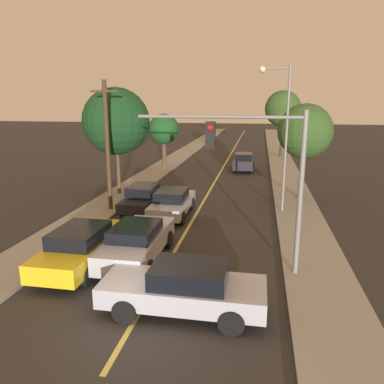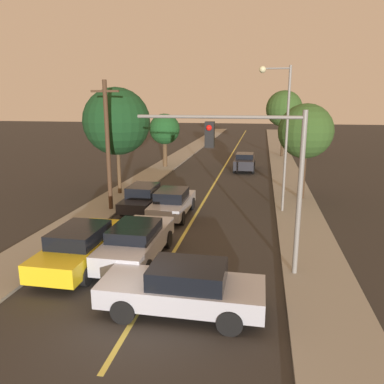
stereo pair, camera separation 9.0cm
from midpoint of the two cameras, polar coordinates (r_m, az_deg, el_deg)
ground_plane at (r=11.32m, az=-9.25°, el=-19.59°), size 200.00×200.00×0.00m
road_surface at (r=45.41m, az=6.17°, el=5.79°), size 8.81×80.00×0.01m
sidewalk_left at (r=46.17m, az=-0.88°, el=6.06°), size 2.50×80.00×0.12m
sidewalk_right at (r=45.33m, az=13.35°, el=5.55°), size 2.50×80.00×0.12m
car_near_lane_front at (r=14.97m, az=-8.27°, el=-7.42°), size 1.96×4.93×1.54m
car_near_lane_second at (r=20.52m, az=-2.88°, el=-1.58°), size 1.89×4.58×1.51m
car_outer_lane_front at (r=15.07m, az=-16.23°, el=-7.76°), size 2.01×5.17×1.56m
car_outer_lane_second at (r=21.97m, az=-7.20°, el=-0.76°), size 1.84×4.67×1.48m
car_far_oncoming at (r=34.59m, az=8.09°, el=4.62°), size 1.87×4.46×1.55m
car_crossing_right at (r=11.44m, az=-1.12°, el=-14.36°), size 4.88×1.99×1.54m
traffic_signal_mast at (r=13.15m, az=10.31°, el=4.49°), size 5.83×0.42×5.78m
streetlamp_right at (r=21.10m, az=13.48°, el=10.35°), size 1.69×0.36×7.88m
utility_pole_left at (r=21.52m, az=-12.62°, el=7.19°), size 1.60×0.24×7.18m
tree_left_near at (r=35.47m, az=-4.13°, el=9.49°), size 2.84×2.84×4.95m
tree_left_far at (r=25.17m, az=-11.31°, el=10.49°), size 4.35×4.35×6.95m
tree_right_near at (r=24.39m, az=17.03°, el=8.80°), size 3.37×3.37×5.94m
tree_right_far at (r=43.33m, az=13.92°, el=12.21°), size 3.95×3.95×7.23m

